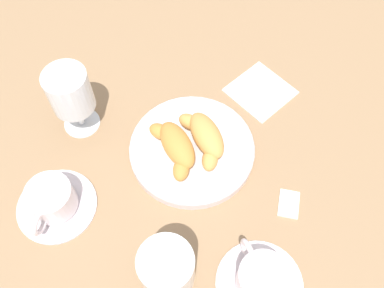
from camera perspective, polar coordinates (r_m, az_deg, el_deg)
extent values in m
plane|color=#997551|center=(0.75, 0.18, -3.11)|extent=(2.20, 2.20, 0.00)
cylinder|color=silver|center=(0.76, 0.00, -0.81)|extent=(0.23, 0.23, 0.02)
torus|color=silver|center=(0.75, 0.00, -0.47)|extent=(0.23, 0.23, 0.01)
ellipsoid|color=#D6994C|center=(0.74, 2.00, 1.20)|extent=(0.10, 0.05, 0.04)
ellipsoid|color=#D6994C|center=(0.76, -0.29, 3.02)|extent=(0.05, 0.05, 0.03)
ellipsoid|color=#D6994C|center=(0.72, 2.48, -2.12)|extent=(0.05, 0.05, 0.03)
ellipsoid|color=#CC893D|center=(0.73, -2.03, -0.11)|extent=(0.10, 0.05, 0.04)
ellipsoid|color=#CC893D|center=(0.75, -4.32, 1.69)|extent=(0.05, 0.05, 0.03)
ellipsoid|color=#CC893D|center=(0.71, -1.49, -3.49)|extent=(0.05, 0.05, 0.03)
cylinder|color=silver|center=(0.75, -17.94, -7.95)|extent=(0.14, 0.14, 0.01)
cylinder|color=silver|center=(0.73, -18.58, -7.02)|extent=(0.08, 0.08, 0.05)
cylinder|color=#937A60|center=(0.71, -19.08, -6.30)|extent=(0.07, 0.07, 0.01)
torus|color=silver|center=(0.71, -20.05, -10.10)|extent=(0.04, 0.03, 0.04)
cylinder|color=silver|center=(0.69, 9.18, -18.26)|extent=(0.14, 0.14, 0.01)
cylinder|color=silver|center=(0.66, 9.56, -17.69)|extent=(0.08, 0.08, 0.05)
cylinder|color=#937A60|center=(0.64, 9.86, -17.25)|extent=(0.07, 0.07, 0.01)
torus|color=silver|center=(0.66, 7.66, -14.27)|extent=(0.04, 0.01, 0.04)
cylinder|color=white|center=(0.68, -3.01, -18.60)|extent=(0.07, 0.07, 0.01)
cylinder|color=white|center=(0.65, -3.13, -18.06)|extent=(0.01, 0.01, 0.05)
cylinder|color=white|center=(0.59, -3.46, -16.64)|extent=(0.08, 0.08, 0.08)
cylinder|color=#E0CC4C|center=(0.60, -3.39, -16.95)|extent=(0.07, 0.07, 0.05)
cylinder|color=white|center=(0.83, -14.73, 2.84)|extent=(0.07, 0.07, 0.01)
cylinder|color=white|center=(0.80, -15.20, 4.01)|extent=(0.01, 0.01, 0.05)
cylinder|color=white|center=(0.75, -16.38, 6.92)|extent=(0.08, 0.08, 0.08)
cylinder|color=yellow|center=(0.76, -16.26, 6.63)|extent=(0.07, 0.07, 0.06)
cube|color=white|center=(0.74, 13.08, -7.91)|extent=(0.06, 0.06, 0.01)
cube|color=silver|center=(0.85, 9.32, 7.16)|extent=(0.14, 0.14, 0.01)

